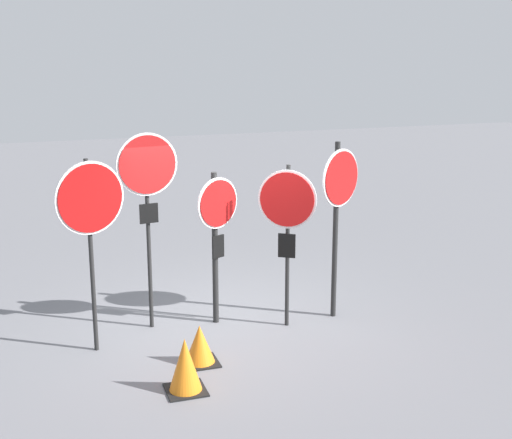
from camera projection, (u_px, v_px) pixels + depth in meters
name	position (u px, v px, depth m)	size (l,w,h in m)	color
ground_plane	(222.00, 325.00, 9.85)	(40.00, 40.00, 0.00)	slate
stop_sign_0	(90.00, 209.00, 8.57)	(0.85, 0.34, 2.46)	black
stop_sign_1	(148.00, 181.00, 9.26)	(0.82, 0.16, 2.68)	black
stop_sign_2	(217.00, 223.00, 9.58)	(0.63, 0.33, 2.12)	black
stop_sign_3	(287.00, 211.00, 9.41)	(0.67, 0.45, 2.25)	black
stop_sign_4	(339.00, 196.00, 9.73)	(0.70, 0.41, 2.50)	black
traffic_cone_0	(200.00, 345.00, 8.63)	(0.44, 0.44, 0.49)	black
traffic_cone_1	(185.00, 365.00, 7.92)	(0.44, 0.44, 0.63)	black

